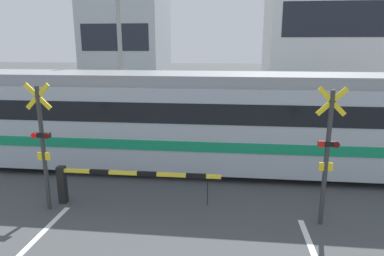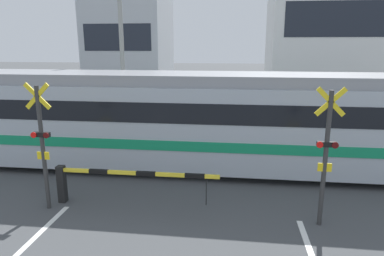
# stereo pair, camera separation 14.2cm
# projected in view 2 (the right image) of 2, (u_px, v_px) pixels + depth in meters

# --- Properties ---
(rail_track_near) EXTENTS (50.00, 0.10, 0.08)m
(rail_track_near) POSITION_uv_depth(u_px,v_px,m) (191.00, 174.00, 11.53)
(rail_track_near) COLOR #5B564C
(rail_track_near) RESTS_ON ground_plane
(rail_track_far) EXTENTS (50.00, 0.10, 0.08)m
(rail_track_far) POSITION_uv_depth(u_px,v_px,m) (196.00, 160.00, 12.91)
(rail_track_far) COLOR #5B564C
(rail_track_far) RESTS_ON ground_plane
(commuter_train) EXTENTS (16.03, 2.74, 3.35)m
(commuter_train) POSITION_uv_depth(u_px,v_px,m) (194.00, 119.00, 11.81)
(commuter_train) COLOR #ADB7C1
(commuter_train) RESTS_ON ground_plane
(crossing_barrier_near) EXTENTS (4.46, 0.20, 1.05)m
(crossing_barrier_near) POSITION_uv_depth(u_px,v_px,m) (105.00, 178.00, 9.26)
(crossing_barrier_near) COLOR black
(crossing_barrier_near) RESTS_ON ground_plane
(crossing_barrier_far) EXTENTS (4.46, 0.20, 1.05)m
(crossing_barrier_far) POSITION_uv_depth(u_px,v_px,m) (250.00, 129.00, 14.59)
(crossing_barrier_far) COLOR black
(crossing_barrier_far) RESTS_ON ground_plane
(crossing_signal_left) EXTENTS (0.68, 0.15, 3.37)m
(crossing_signal_left) POSITION_uv_depth(u_px,v_px,m) (42.00, 141.00, 8.78)
(crossing_signal_left) COLOR #333333
(crossing_signal_left) RESTS_ON ground_plane
(crossing_signal_right) EXTENTS (0.68, 0.15, 3.37)m
(crossing_signal_right) POSITION_uv_depth(u_px,v_px,m) (326.00, 152.00, 7.93)
(crossing_signal_right) COLOR #333333
(crossing_signal_right) RESTS_ON ground_plane
(pedestrian) EXTENTS (0.38, 0.22, 1.70)m
(pedestrian) POSITION_uv_depth(u_px,v_px,m) (207.00, 113.00, 16.95)
(pedestrian) COLOR #33384C
(pedestrian) RESTS_ON ground_plane
(building_left_of_street) EXTENTS (5.41, 5.84, 8.63)m
(building_left_of_street) POSITION_uv_depth(u_px,v_px,m) (131.00, 44.00, 25.24)
(building_left_of_street) COLOR #B2B7BC
(building_left_of_street) RESTS_ON ground_plane
(building_right_of_street) EXTENTS (7.63, 5.84, 10.50)m
(building_right_of_street) POSITION_uv_depth(u_px,v_px,m) (327.00, 30.00, 23.35)
(building_right_of_street) COLOR white
(building_right_of_street) RESTS_ON ground_plane
(utility_pole_streetside) EXTENTS (0.22, 0.22, 8.07)m
(utility_pole_streetside) POSITION_uv_depth(u_px,v_px,m) (122.00, 50.00, 16.99)
(utility_pole_streetside) COLOR gray
(utility_pole_streetside) RESTS_ON ground_plane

